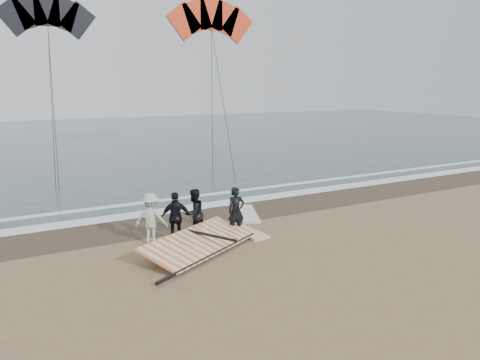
% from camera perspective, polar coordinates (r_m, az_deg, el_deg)
% --- Properties ---
extents(ground, '(120.00, 120.00, 0.00)m').
position_cam_1_polar(ground, '(14.12, 5.37, -8.59)').
color(ground, '#8C704C').
rests_on(ground, ground).
extents(sea, '(120.00, 54.00, 0.02)m').
position_cam_1_polar(sea, '(44.79, -19.37, 4.67)').
color(sea, '#233838').
rests_on(sea, ground).
extents(wet_sand, '(120.00, 2.80, 0.01)m').
position_cam_1_polar(wet_sand, '(17.82, -2.88, -4.24)').
color(wet_sand, '#4C3D2B').
rests_on(wet_sand, ground).
extents(foam_near, '(120.00, 0.90, 0.01)m').
position_cam_1_polar(foam_near, '(19.03, -4.76, -3.18)').
color(foam_near, white).
rests_on(foam_near, sea).
extents(foam_far, '(120.00, 0.45, 0.01)m').
position_cam_1_polar(foam_far, '(20.55, -6.73, -2.12)').
color(foam_far, white).
rests_on(foam_far, sea).
extents(man_main, '(0.61, 0.43, 1.59)m').
position_cam_1_polar(man_main, '(15.32, -0.47, -3.81)').
color(man_main, black).
rests_on(man_main, ground).
extents(board_white, '(0.79, 2.25, 0.09)m').
position_cam_1_polar(board_white, '(15.82, 0.39, -6.13)').
color(board_white, white).
rests_on(board_white, ground).
extents(board_cream, '(1.47, 2.41, 0.10)m').
position_cam_1_polar(board_cream, '(17.80, 0.94, -4.11)').
color(board_cream, silver).
rests_on(board_cream, ground).
extents(trio_cluster, '(2.47, 1.16, 1.61)m').
position_cam_1_polar(trio_cluster, '(14.83, -8.34, -4.42)').
color(trio_cluster, black).
rests_on(trio_cluster, ground).
extents(sail_rig, '(4.15, 3.47, 0.51)m').
position_cam_1_polar(sail_rig, '(14.12, -5.38, -7.75)').
color(sail_rig, black).
rests_on(sail_rig, ground).
extents(kite_red, '(7.19, 4.50, 12.97)m').
position_cam_1_polar(kite_red, '(33.61, -3.53, 18.51)').
color(kite_red, red).
rests_on(kite_red, ground).
extents(kite_dark, '(6.93, 6.03, 14.85)m').
position_cam_1_polar(kite_dark, '(34.96, -22.44, 17.69)').
color(kite_dark, black).
rests_on(kite_dark, ground).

